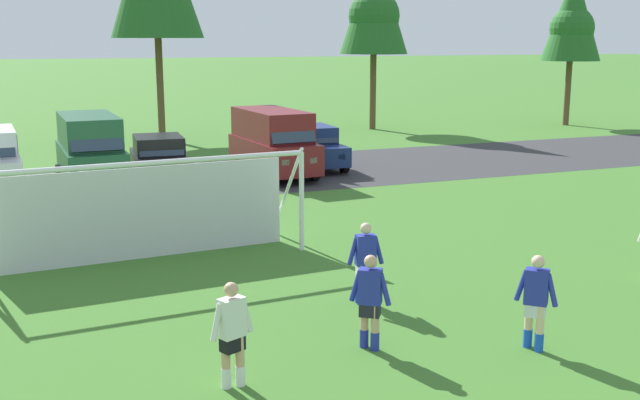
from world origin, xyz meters
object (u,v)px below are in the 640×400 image
(player_winger_left, at_px, (536,303))
(parked_car_slot_center_right, at_px, (273,141))
(soccer_goal, at_px, (145,207))
(player_midfield_center, at_px, (365,263))
(player_striker_near, at_px, (370,302))
(parked_car_slot_center_left, at_px, (90,149))
(parked_car_slot_right, at_px, (312,147))
(parked_car_slot_center, at_px, (159,160))
(player_trailing_back, at_px, (232,335))

(player_winger_left, height_order, parked_car_slot_center_right, parked_car_slot_center_right)
(soccer_goal, distance_m, player_midfield_center, 5.83)
(player_striker_near, xyz_separation_m, parked_car_slot_center_left, (-2.96, 16.74, 0.52))
(parked_car_slot_center_right, height_order, parked_car_slot_right, parked_car_slot_center_right)
(player_striker_near, bearing_deg, soccer_goal, 111.60)
(player_striker_near, distance_m, parked_car_slot_right, 18.26)
(player_winger_left, relative_size, parked_car_slot_right, 0.38)
(parked_car_slot_center_left, relative_size, parked_car_slot_center, 1.13)
(parked_car_slot_center_right, bearing_deg, player_midfield_center, -101.06)
(soccer_goal, distance_m, player_winger_left, 9.31)
(player_midfield_center, height_order, player_trailing_back, same)
(player_midfield_center, relative_size, parked_car_slot_center, 0.38)
(player_striker_near, xyz_separation_m, player_midfield_center, (0.87, 2.05, 0.00))
(player_striker_near, bearing_deg, parked_car_slot_center_left, 100.04)
(player_winger_left, height_order, player_trailing_back, same)
(player_striker_near, distance_m, parked_car_slot_center_left, 17.01)
(player_striker_near, xyz_separation_m, player_trailing_back, (-2.51, -0.54, 0.00))
(player_trailing_back, height_order, parked_car_slot_center_left, parked_car_slot_center_left)
(soccer_goal, distance_m, player_trailing_back, 7.23)
(player_midfield_center, height_order, player_winger_left, same)
(soccer_goal, bearing_deg, parked_car_slot_center, 78.24)
(soccer_goal, distance_m, parked_car_slot_right, 13.53)
(player_striker_near, xyz_separation_m, parked_car_slot_right, (5.64, 17.37, 0.05))
(parked_car_slot_center_left, bearing_deg, parked_car_slot_center_right, -4.14)
(parked_car_slot_center_right, xyz_separation_m, parked_car_slot_right, (1.99, 1.11, -0.47))
(parked_car_slot_center_right, bearing_deg, soccer_goal, -123.28)
(player_midfield_center, height_order, parked_car_slot_center_right, parked_car_slot_center_right)
(parked_car_slot_center_left, bearing_deg, player_trailing_back, -88.50)
(player_striker_near, height_order, parked_car_slot_right, parked_car_slot_right)
(player_striker_near, relative_size, parked_car_slot_center_right, 0.33)
(player_midfield_center, bearing_deg, parked_car_slot_center, 96.02)
(soccer_goal, xyz_separation_m, player_striker_near, (2.64, -6.67, -0.47))
(player_midfield_center, height_order, parked_car_slot_right, parked_car_slot_right)
(soccer_goal, relative_size, parked_car_slot_right, 1.76)
(soccer_goal, bearing_deg, parked_car_slot_right, 52.26)
(player_trailing_back, height_order, parked_car_slot_right, parked_car_slot_right)
(player_striker_near, distance_m, player_winger_left, 2.76)
(player_striker_near, relative_size, parked_car_slot_center_left, 0.34)
(soccer_goal, bearing_deg, parked_car_slot_center_right, 56.72)
(soccer_goal, relative_size, player_trailing_back, 4.60)
(player_striker_near, height_order, player_trailing_back, same)
(player_winger_left, distance_m, parked_car_slot_right, 18.66)
(player_winger_left, bearing_deg, parked_car_slot_center, 100.40)
(player_trailing_back, distance_m, parked_car_slot_right, 19.68)
(soccer_goal, xyz_separation_m, player_trailing_back, (0.13, -7.22, -0.47))
(parked_car_slot_center_left, relative_size, parked_car_slot_right, 1.14)
(player_midfield_center, height_order, parked_car_slot_center_left, parked_car_slot_center_left)
(soccer_goal, height_order, parked_car_slot_center, soccer_goal)
(player_winger_left, bearing_deg, player_trailing_back, 174.45)
(player_winger_left, height_order, parked_car_slot_center, parked_car_slot_center)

